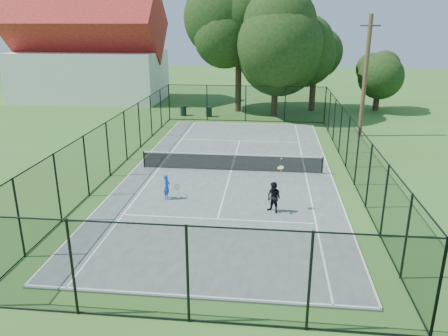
# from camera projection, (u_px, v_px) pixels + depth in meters

# --- Properties ---
(ground) EXTENTS (120.00, 120.00, 0.00)m
(ground) POSITION_uv_depth(u_px,v_px,m) (231.00, 171.00, 24.50)
(ground) COLOR #3E6021
(tennis_court) EXTENTS (11.00, 24.00, 0.06)m
(tennis_court) POSITION_uv_depth(u_px,v_px,m) (231.00, 171.00, 24.49)
(tennis_court) COLOR #4D5B54
(tennis_court) RESTS_ON ground
(tennis_net) EXTENTS (10.08, 0.08, 0.95)m
(tennis_net) POSITION_uv_depth(u_px,v_px,m) (231.00, 162.00, 24.31)
(tennis_net) COLOR black
(tennis_net) RESTS_ON tennis_court
(fence) EXTENTS (13.10, 26.10, 3.00)m
(fence) POSITION_uv_depth(u_px,v_px,m) (231.00, 146.00, 24.02)
(fence) COLOR black
(fence) RESTS_ON ground
(tree_near_left) EXTENTS (8.02, 8.02, 10.46)m
(tree_near_left) POSITION_uv_depth(u_px,v_px,m) (239.00, 40.00, 38.89)
(tree_near_left) COLOR #332114
(tree_near_left) RESTS_ON ground
(tree_near_mid) EXTENTS (7.24, 7.24, 9.47)m
(tree_near_mid) POSITION_uv_depth(u_px,v_px,m) (276.00, 48.00, 37.24)
(tree_near_mid) COLOR #332114
(tree_near_mid) RESTS_ON ground
(tree_near_right) EXTENTS (5.64, 5.64, 7.79)m
(tree_near_right) POSITION_uv_depth(u_px,v_px,m) (315.00, 57.00, 39.63)
(tree_near_right) COLOR #332114
(tree_near_right) RESTS_ON ground
(tree_far_right) EXTENTS (4.12, 4.12, 5.45)m
(tree_far_right) POSITION_uv_depth(u_px,v_px,m) (379.00, 74.00, 40.27)
(tree_far_right) COLOR #332114
(tree_far_right) RESTS_ON ground
(building) EXTENTS (15.30, 8.15, 11.87)m
(building) POSITION_uv_depth(u_px,v_px,m) (88.00, 52.00, 45.38)
(building) COLOR silver
(building) RESTS_ON ground
(trash_bin_left) EXTENTS (0.58, 0.58, 0.88)m
(trash_bin_left) POSITION_uv_depth(u_px,v_px,m) (183.00, 111.00, 38.86)
(trash_bin_left) COLOR black
(trash_bin_left) RESTS_ON ground
(trash_bin_right) EXTENTS (0.58, 0.58, 0.88)m
(trash_bin_right) POSITION_uv_depth(u_px,v_px,m) (209.00, 112.00, 38.44)
(trash_bin_right) COLOR black
(trash_bin_right) RESTS_ON ground
(utility_pole) EXTENTS (1.40, 0.30, 8.48)m
(utility_pole) POSITION_uv_depth(u_px,v_px,m) (365.00, 77.00, 30.73)
(utility_pole) COLOR #4C3823
(utility_pole) RESTS_ON ground
(player_blue) EXTENTS (0.75, 0.47, 1.20)m
(player_blue) POSITION_uv_depth(u_px,v_px,m) (167.00, 187.00, 20.40)
(player_blue) COLOR blue
(player_blue) RESTS_ON tennis_court
(player_black) EXTENTS (0.85, 0.90, 2.38)m
(player_black) POSITION_uv_depth(u_px,v_px,m) (274.00, 197.00, 18.90)
(player_black) COLOR black
(player_black) RESTS_ON tennis_court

